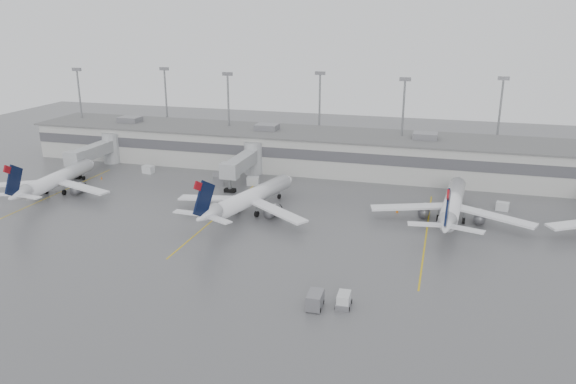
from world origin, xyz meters
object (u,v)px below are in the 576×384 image
(jet_far_left, at_px, (55,180))
(baggage_tug, at_px, (344,301))
(jet_mid_right, at_px, (452,204))
(jet_mid_left, at_px, (248,198))

(jet_far_left, xyz_separation_m, baggage_tug, (61.65, -28.23, -2.14))
(jet_far_left, bearing_deg, jet_mid_right, -0.16)
(jet_far_left, bearing_deg, baggage_tug, -28.80)
(jet_mid_left, xyz_separation_m, baggage_tug, (21.85, -27.45, -2.26))
(jet_mid_left, relative_size, jet_mid_right, 0.96)
(jet_mid_left, distance_m, jet_mid_right, 34.37)
(jet_far_left, bearing_deg, jet_mid_left, -5.33)
(jet_mid_left, distance_m, baggage_tug, 35.15)
(jet_mid_left, bearing_deg, jet_far_left, -166.18)
(baggage_tug, bearing_deg, jet_mid_right, 68.50)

